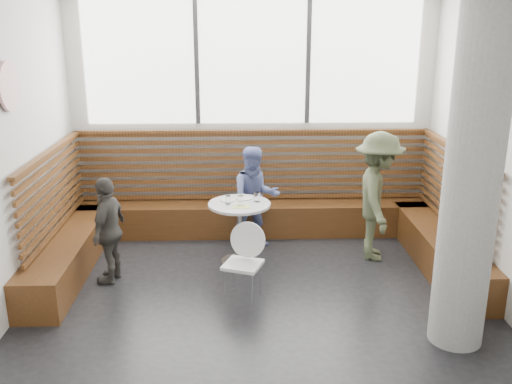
{
  "coord_description": "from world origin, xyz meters",
  "views": [
    {
      "loc": [
        -0.2,
        -5.35,
        2.96
      ],
      "look_at": [
        0.0,
        1.0,
        1.0
      ],
      "focal_mm": 40.0,
      "sensor_mm": 36.0,
      "label": 1
    }
  ],
  "objects_px": {
    "concrete_column": "(472,178)",
    "adult_man": "(378,196)",
    "cafe_table": "(240,220)",
    "cafe_chair": "(243,256)",
    "child_left": "(109,230)",
    "child_back": "(255,198)"
  },
  "relations": [
    {
      "from": "adult_man",
      "to": "child_left",
      "type": "xyz_separation_m",
      "value": [
        -3.22,
        -0.57,
        -0.19
      ]
    },
    {
      "from": "cafe_chair",
      "to": "adult_man",
      "type": "distance_m",
      "value": 2.02
    },
    {
      "from": "concrete_column",
      "to": "adult_man",
      "type": "distance_m",
      "value": 2.15
    },
    {
      "from": "child_back",
      "to": "child_left",
      "type": "xyz_separation_m",
      "value": [
        -1.7,
        -0.98,
        -0.06
      ]
    },
    {
      "from": "adult_man",
      "to": "cafe_chair",
      "type": "bearing_deg",
      "value": 130.42
    },
    {
      "from": "adult_man",
      "to": "child_back",
      "type": "height_order",
      "value": "adult_man"
    },
    {
      "from": "cafe_table",
      "to": "child_back",
      "type": "distance_m",
      "value": 0.59
    },
    {
      "from": "cafe_chair",
      "to": "cafe_table",
      "type": "bearing_deg",
      "value": 112.45
    },
    {
      "from": "cafe_chair",
      "to": "child_back",
      "type": "xyz_separation_m",
      "value": [
        0.18,
        1.45,
        0.19
      ]
    },
    {
      "from": "concrete_column",
      "to": "cafe_chair",
      "type": "bearing_deg",
      "value": 155.13
    },
    {
      "from": "cafe_chair",
      "to": "child_left",
      "type": "distance_m",
      "value": 1.6
    },
    {
      "from": "concrete_column",
      "to": "cafe_table",
      "type": "xyz_separation_m",
      "value": [
        -2.05,
        1.84,
        -1.04
      ]
    },
    {
      "from": "cafe_table",
      "to": "child_left",
      "type": "distance_m",
      "value": 1.56
    },
    {
      "from": "cafe_chair",
      "to": "adult_man",
      "type": "bearing_deg",
      "value": 51.99
    },
    {
      "from": "cafe_chair",
      "to": "adult_man",
      "type": "height_order",
      "value": "adult_man"
    },
    {
      "from": "cafe_table",
      "to": "adult_man",
      "type": "xyz_separation_m",
      "value": [
        1.73,
        0.13,
        0.25
      ]
    },
    {
      "from": "concrete_column",
      "to": "child_back",
      "type": "distance_m",
      "value": 3.15
    },
    {
      "from": "concrete_column",
      "to": "child_back",
      "type": "relative_size",
      "value": 2.35
    },
    {
      "from": "concrete_column",
      "to": "adult_man",
      "type": "xyz_separation_m",
      "value": [
        -0.32,
        1.97,
        -0.79
      ]
    },
    {
      "from": "concrete_column",
      "to": "adult_man",
      "type": "relative_size",
      "value": 1.97
    },
    {
      "from": "cafe_table",
      "to": "child_left",
      "type": "xyz_separation_m",
      "value": [
        -1.5,
        -0.44,
        0.06
      ]
    },
    {
      "from": "cafe_table",
      "to": "child_back",
      "type": "relative_size",
      "value": 0.58
    }
  ]
}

